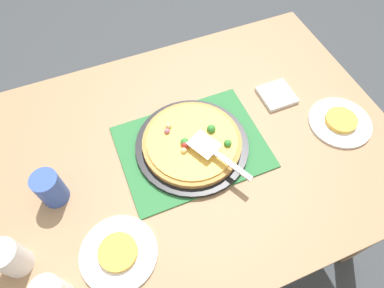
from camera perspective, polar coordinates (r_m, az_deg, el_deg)
The scene contains 13 objects.
ground_plane at distance 1.81m, azimuth 0.00°, elevation -13.12°, with size 8.00×8.00×0.00m, color #3D4247.
dining_table at distance 1.23m, azimuth 0.00°, elevation -3.23°, with size 1.40×1.00×0.75m.
placemat at distance 1.13m, azimuth 0.00°, elevation -0.46°, with size 0.48×0.36×0.01m, color #2D753D.
pizza_pan at distance 1.12m, azimuth 0.00°, elevation -0.19°, with size 0.38×0.38×0.01m, color black.
pizza at distance 1.10m, azimuth 0.02°, elevation 0.37°, with size 0.33×0.33×0.05m.
plate_near_left at distance 1.30m, azimuth 23.91°, elevation 3.41°, with size 0.22×0.22×0.01m, color white.
plate_far_right at distance 1.01m, azimuth -12.39°, elevation -17.75°, with size 0.22×0.22×0.01m, color white.
served_slice_left at distance 1.29m, azimuth 24.11°, elevation 3.74°, with size 0.11×0.11×0.02m, color gold.
served_slice_right at distance 1.00m, azimuth -12.53°, elevation -17.56°, with size 0.11×0.11×0.02m, color gold.
cup_near at distance 1.08m, azimuth -23.05°, elevation -6.98°, with size 0.08×0.08×0.12m, color #3351AD.
cup_far at distance 1.04m, azimuth -28.55°, elevation -16.73°, with size 0.08×0.08×0.12m, color white.
pizza_server at distance 1.04m, azimuth 4.04°, elevation -1.53°, with size 0.14×0.23×0.01m.
napkin_stack at distance 1.30m, azimuth 14.25°, elevation 8.10°, with size 0.12×0.12×0.02m, color white.
Camera 1 is at (-0.23, -0.55, 1.71)m, focal length 31.25 mm.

